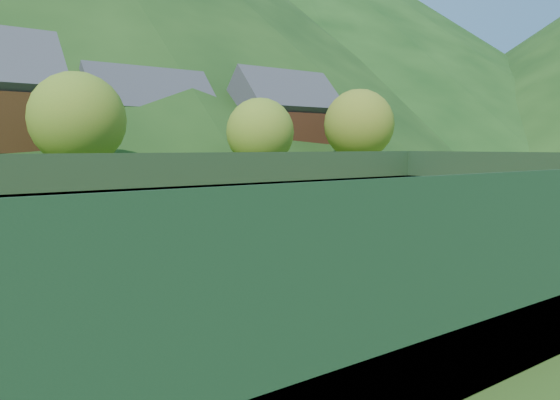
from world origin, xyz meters
TOP-DOWN VIEW (x-y plane):
  - ground at (0.00, 0.00)m, footprint 400.00×400.00m
  - clay_court at (0.00, 0.00)m, footprint 40.00×24.00m
  - mountain_far_right at (90.00, 150.00)m, footprint 260.00×260.00m
  - coach at (-3.63, -3.60)m, footprint 0.65×0.43m
  - student_a at (2.04, 1.16)m, footprint 0.94×0.85m
  - student_b at (2.94, 2.44)m, footprint 0.85×0.54m
  - student_c at (4.99, 1.12)m, footprint 0.80×0.60m
  - student_d at (9.87, 2.39)m, footprint 1.16×0.87m
  - tennis_ball_0 at (-8.02, -2.96)m, footprint 0.07×0.07m
  - tennis_ball_1 at (-8.84, -8.89)m, footprint 0.07×0.07m
  - tennis_ball_2 at (-2.18, -6.78)m, footprint 0.07×0.07m
  - tennis_ball_3 at (4.71, -2.46)m, footprint 0.07×0.07m
  - tennis_ball_4 at (-6.81, -9.13)m, footprint 0.07×0.07m
  - tennis_ball_5 at (-4.00, -0.91)m, footprint 0.07×0.07m
  - tennis_ball_6 at (-7.96, -2.06)m, footprint 0.07×0.07m
  - tennis_ball_7 at (-3.60, -6.23)m, footprint 0.07×0.07m
  - tennis_ball_9 at (-7.70, -5.88)m, footprint 0.07×0.07m
  - tennis_ball_10 at (-7.79, -5.54)m, footprint 0.07×0.07m
  - tennis_ball_11 at (-5.05, -1.50)m, footprint 0.07×0.07m
  - tennis_ball_12 at (-4.64, -1.49)m, footprint 0.07×0.07m
  - tennis_ball_13 at (1.98, -7.01)m, footprint 0.07×0.07m
  - tennis_ball_14 at (2.13, -6.41)m, footprint 0.07×0.07m
  - tennis_ball_15 at (-5.77, -7.91)m, footprint 0.07×0.07m
  - tennis_ball_16 at (-5.88, -3.88)m, footprint 0.07×0.07m
  - tennis_ball_17 at (-0.73, -8.42)m, footprint 0.07×0.07m
  - tennis_ball_18 at (1.25, -4.57)m, footprint 0.07×0.07m
  - tennis_ball_19 at (4.73, -3.08)m, footprint 0.07×0.07m
  - tennis_ball_20 at (5.59, -2.19)m, footprint 0.07×0.07m
  - tennis_ball_21 at (-2.69, -3.81)m, footprint 0.07×0.07m
  - tennis_ball_22 at (4.04, -2.10)m, footprint 0.07×0.07m
  - tennis_ball_23 at (-3.89, -1.86)m, footprint 0.07×0.07m
  - tennis_ball_24 at (3.90, -5.71)m, footprint 0.07×0.07m
  - court_lines at (0.00, 0.00)m, footprint 23.83×11.03m
  - tennis_net at (0.00, 0.00)m, footprint 0.10×12.07m
  - perimeter_fence at (0.00, 0.00)m, footprint 40.40×24.24m
  - ball_hopper at (-5.81, -4.89)m, footprint 0.57×0.57m
  - chalet_mid at (6.00, 34.00)m, footprint 12.65×8.82m
  - chalet_right at (20.00, 30.00)m, footprint 11.50×8.82m
  - tree_b at (-4.00, 20.00)m, footprint 6.40×6.40m
  - tree_c at (10.00, 19.00)m, footprint 5.60×5.60m
  - tree_d at (22.00, 20.00)m, footprint 6.80×6.80m

SIDE VIEW (x-z plane):
  - ground at x=0.00m, z-range 0.00..0.00m
  - clay_court at x=0.00m, z-range 0.00..0.02m
  - court_lines at x=0.00m, z-range 0.02..0.03m
  - tennis_ball_0 at x=-8.02m, z-range 0.02..0.09m
  - tennis_ball_1 at x=-8.84m, z-range 0.02..0.09m
  - tennis_ball_2 at x=-2.18m, z-range 0.02..0.09m
  - tennis_ball_3 at x=4.71m, z-range 0.02..0.09m
  - tennis_ball_4 at x=-6.81m, z-range 0.02..0.09m
  - tennis_ball_5 at x=-4.00m, z-range 0.02..0.09m
  - tennis_ball_6 at x=-7.96m, z-range 0.02..0.09m
  - tennis_ball_7 at x=-3.60m, z-range 0.02..0.09m
  - tennis_ball_9 at x=-7.70m, z-range 0.02..0.09m
  - tennis_ball_10 at x=-7.79m, z-range 0.02..0.09m
  - tennis_ball_11 at x=-5.05m, z-range 0.02..0.09m
  - tennis_ball_12 at x=-4.64m, z-range 0.02..0.09m
  - tennis_ball_13 at x=1.98m, z-range 0.02..0.09m
  - tennis_ball_14 at x=2.13m, z-range 0.02..0.09m
  - tennis_ball_15 at x=-5.77m, z-range 0.02..0.09m
  - tennis_ball_16 at x=-5.88m, z-range 0.02..0.09m
  - tennis_ball_17 at x=-0.73m, z-range 0.02..0.09m
  - tennis_ball_18 at x=1.25m, z-range 0.02..0.09m
  - tennis_ball_19 at x=4.73m, z-range 0.02..0.09m
  - tennis_ball_20 at x=5.59m, z-range 0.02..0.09m
  - tennis_ball_21 at x=-2.69m, z-range 0.02..0.09m
  - tennis_ball_22 at x=4.04m, z-range 0.02..0.09m
  - tennis_ball_23 at x=-3.89m, z-range 0.02..0.09m
  - tennis_ball_24 at x=3.90m, z-range 0.02..0.09m
  - tennis_net at x=0.00m, z-range -0.03..1.07m
  - student_b at x=2.94m, z-range 0.02..1.37m
  - student_c at x=4.99m, z-range 0.02..1.50m
  - ball_hopper at x=-5.81m, z-range 0.27..1.27m
  - student_a at x=2.04m, z-range 0.02..1.60m
  - student_d at x=9.87m, z-range 0.02..1.61m
  - coach at x=-3.63m, z-range 0.02..1.78m
  - perimeter_fence at x=0.00m, z-range -0.23..2.77m
  - tree_c at x=10.00m, z-range 0.87..8.22m
  - chalet_mid at x=6.00m, z-range -0.74..10.72m
  - tree_b at x=-4.00m, z-range 0.99..9.39m
  - chalet_right at x=20.00m, z-range -0.70..11.21m
  - tree_d at x=22.00m, z-range 1.06..9.98m
  - mountain_far_right at x=90.00m, z-range 0.00..95.00m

